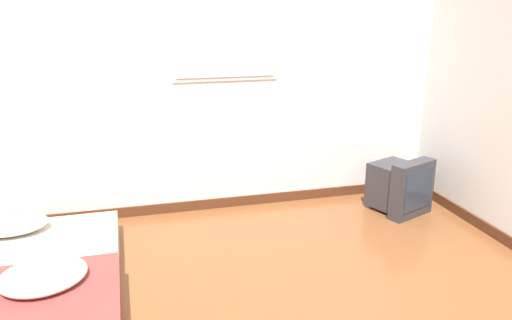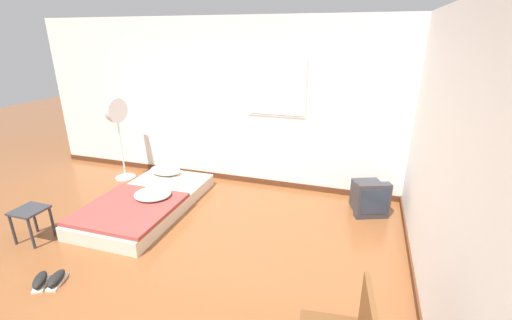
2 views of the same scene
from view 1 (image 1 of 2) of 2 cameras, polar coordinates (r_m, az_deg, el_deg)
wall_back at (r=4.24m, az=-10.75°, el=10.51°), size 7.32×0.08×2.60m
mattress_bed at (r=3.35m, az=-25.21°, el=-14.09°), size 1.14×2.08×0.33m
crt_tv at (r=4.60m, az=16.10°, el=-2.90°), size 0.54×0.55×0.49m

